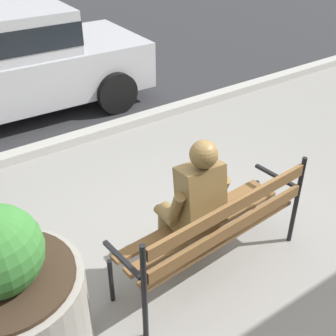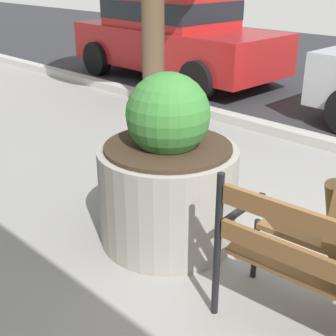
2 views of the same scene
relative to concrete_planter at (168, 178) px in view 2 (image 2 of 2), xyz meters
The scene contains 2 objects.
concrete_planter is the anchor object (origin of this frame).
parked_car_red 5.70m from the concrete_planter, 133.13° to the left, with size 4.14×2.01×1.56m.
Camera 2 is at (0.53, -2.10, 1.98)m, focal length 49.55 mm.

